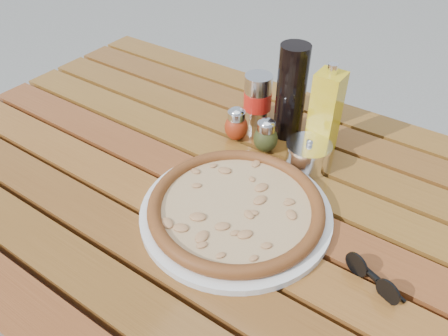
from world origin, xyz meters
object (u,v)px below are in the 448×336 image
Objects in this scene: sunglasses at (373,278)px; soda_can at (258,99)px; oregano_shaker at (266,136)px; table at (219,211)px; pizza at (236,206)px; dark_bottle at (291,92)px; plate at (236,212)px; olive_oil_cruet at (325,113)px; parmesan_tin at (308,155)px; pepper_shaker at (236,124)px.

soda_can is at bearing 163.32° from sunglasses.
sunglasses is (0.32, -0.22, -0.02)m from oregano_shaker.
oregano_shaker is at bearing 167.37° from sunglasses.
pizza is at bearing -34.31° from table.
dark_bottle is at bearing 83.52° from table.
plate is 3.00× the size of soda_can.
plate is 0.02m from pizza.
soda_can is at bearing 171.19° from olive_oil_cruet.
parmesan_tin is at bearing -28.07° from soda_can.
soda_can reaches higher than plate.
olive_oil_cruet is (0.04, 0.28, 0.07)m from pizza.
pepper_shaker reaches higher than sunglasses.
soda_can is at bearing 114.58° from pizza.
oregano_shaker is at bearing 105.84° from plate.
dark_bottle is 0.09m from olive_oil_cruet.
dark_bottle reaches higher than soda_can.
pizza is at bearing -160.42° from sunglasses.
table is 17.07× the size of pepper_shaker.
parmesan_tin is (0.04, 0.21, 0.01)m from pizza.
parmesan_tin is at bearing 51.85° from table.
dark_bottle reaches higher than oregano_shaker.
parmesan_tin is (0.18, -0.00, -0.01)m from pepper_shaker.
pizza is 1.73× the size of olive_oil_cruet.
plate is at bearing -90.00° from pizza.
plate is 1.71× the size of olive_oil_cruet.
soda_can is (-0.14, 0.31, 0.05)m from plate.
dark_bottle is at bearing 137.31° from parmesan_tin.
parmesan_tin reaches higher than sunglasses.
table is 0.31m from dark_bottle.
pepper_shaker is (-0.14, 0.21, 0.02)m from pizza.
oregano_shaker is 0.82× the size of parmesan_tin.
table is at bearing -96.51° from oregano_shaker.
dark_bottle is 0.45m from sunglasses.
dark_bottle is at bearing 83.57° from oregano_shaker.
sunglasses is (0.22, -0.28, -0.08)m from olive_oil_cruet.
parmesan_tin is 0.31m from sunglasses.
pepper_shaker is at bearing 123.26° from pizza.
oregano_shaker is (0.08, -0.00, 0.00)m from pepper_shaker.
parmesan_tin is (0.18, -0.10, -0.03)m from soda_can.
parmesan_tin is at bearing 77.90° from plate.
pepper_shaker is 0.10m from soda_can.
pizza is 0.22m from oregano_shaker.
table is 13.94× the size of parmesan_tin.
pizza is at bearing -56.74° from pepper_shaker.
pepper_shaker is at bearing 172.67° from sunglasses.
sunglasses is at bearing -37.60° from soda_can.
olive_oil_cruet is at bearing -10.38° from dark_bottle.
oregano_shaker is (0.02, 0.16, 0.11)m from table.
dark_bottle is 0.10m from soda_can.
pizza is (0.00, 0.00, 0.02)m from plate.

